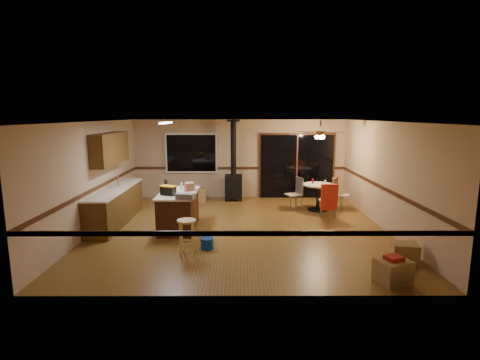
{
  "coord_description": "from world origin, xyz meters",
  "views": [
    {
      "loc": [
        -0.03,
        -8.87,
        2.76
      ],
      "look_at": [
        0.0,
        0.3,
        1.15
      ],
      "focal_mm": 28.0,
      "sensor_mm": 36.0,
      "label": 1
    }
  ],
  "objects_px": {
    "blue_bucket": "(207,243)",
    "box_under_window": "(197,196)",
    "wood_stove": "(234,178)",
    "toolbox_grey": "(185,196)",
    "bar_stool": "(187,236)",
    "chair_right": "(336,189)",
    "box_corner_b": "(405,253)",
    "box_corner_a": "(393,271)",
    "toolbox_black": "(168,191)",
    "chair_near": "(329,197)",
    "chair_left": "(297,190)",
    "dining_table": "(318,193)",
    "kitchen_island": "(179,210)"
  },
  "relations": [
    {
      "from": "chair_right",
      "to": "box_corner_a",
      "type": "xyz_separation_m",
      "value": [
        -0.27,
        -4.87,
        -0.4
      ]
    },
    {
      "from": "blue_bucket",
      "to": "chair_near",
      "type": "relative_size",
      "value": 0.39
    },
    {
      "from": "bar_stool",
      "to": "chair_near",
      "type": "relative_size",
      "value": 0.98
    },
    {
      "from": "wood_stove",
      "to": "box_under_window",
      "type": "xyz_separation_m",
      "value": [
        -1.18,
        -0.25,
        -0.52
      ]
    },
    {
      "from": "kitchen_island",
      "to": "box_corner_b",
      "type": "distance_m",
      "value": 5.1
    },
    {
      "from": "kitchen_island",
      "to": "toolbox_grey",
      "type": "relative_size",
      "value": 4.15
    },
    {
      "from": "bar_stool",
      "to": "chair_near",
      "type": "height_order",
      "value": "chair_near"
    },
    {
      "from": "box_under_window",
      "to": "box_corner_b",
      "type": "distance_m",
      "value": 6.69
    },
    {
      "from": "chair_right",
      "to": "box_corner_b",
      "type": "relative_size",
      "value": 1.52
    },
    {
      "from": "wood_stove",
      "to": "chair_left",
      "type": "relative_size",
      "value": 4.84
    },
    {
      "from": "chair_left",
      "to": "box_under_window",
      "type": "distance_m",
      "value": 3.21
    },
    {
      "from": "wood_stove",
      "to": "dining_table",
      "type": "height_order",
      "value": "wood_stove"
    },
    {
      "from": "chair_right",
      "to": "box_corner_b",
      "type": "xyz_separation_m",
      "value": [
        0.29,
        -4.02,
        -0.41
      ]
    },
    {
      "from": "kitchen_island",
      "to": "chair_left",
      "type": "relative_size",
      "value": 3.23
    },
    {
      "from": "toolbox_black",
      "to": "box_corner_a",
      "type": "distance_m",
      "value": 5.1
    },
    {
      "from": "blue_bucket",
      "to": "chair_left",
      "type": "xyz_separation_m",
      "value": [
        2.36,
        3.29,
        0.48
      ]
    },
    {
      "from": "kitchen_island",
      "to": "dining_table",
      "type": "xyz_separation_m",
      "value": [
        3.77,
        1.71,
        0.08
      ]
    },
    {
      "from": "blue_bucket",
      "to": "box_corner_a",
      "type": "bearing_deg",
      "value": -26.33
    },
    {
      "from": "box_under_window",
      "to": "box_corner_a",
      "type": "bearing_deg",
      "value": -56.15
    },
    {
      "from": "kitchen_island",
      "to": "box_corner_a",
      "type": "bearing_deg",
      "value": -36.94
    },
    {
      "from": "toolbox_black",
      "to": "chair_left",
      "type": "bearing_deg",
      "value": 32.37
    },
    {
      "from": "box_under_window",
      "to": "box_corner_a",
      "type": "height_order",
      "value": "box_under_window"
    },
    {
      "from": "toolbox_black",
      "to": "box_corner_b",
      "type": "xyz_separation_m",
      "value": [
        4.79,
        -1.9,
        -0.81
      ]
    },
    {
      "from": "kitchen_island",
      "to": "toolbox_black",
      "type": "distance_m",
      "value": 0.64
    },
    {
      "from": "dining_table",
      "to": "box_under_window",
      "type": "xyz_separation_m",
      "value": [
        -3.65,
        1.08,
        -0.33
      ]
    },
    {
      "from": "dining_table",
      "to": "chair_left",
      "type": "distance_m",
      "value": 0.62
    },
    {
      "from": "chair_left",
      "to": "box_under_window",
      "type": "xyz_separation_m",
      "value": [
        -3.05,
        0.95,
        -0.38
      ]
    },
    {
      "from": "toolbox_grey",
      "to": "bar_stool",
      "type": "height_order",
      "value": "toolbox_grey"
    },
    {
      "from": "kitchen_island",
      "to": "box_corner_a",
      "type": "distance_m",
      "value": 5.05
    },
    {
      "from": "toolbox_grey",
      "to": "box_under_window",
      "type": "bearing_deg",
      "value": 92.49
    },
    {
      "from": "toolbox_black",
      "to": "dining_table",
      "type": "distance_m",
      "value": 4.46
    },
    {
      "from": "wood_stove",
      "to": "bar_stool",
      "type": "relative_size",
      "value": 3.66
    },
    {
      "from": "kitchen_island",
      "to": "chair_right",
      "type": "bearing_deg",
      "value": 23.16
    },
    {
      "from": "blue_bucket",
      "to": "dining_table",
      "type": "height_order",
      "value": "dining_table"
    },
    {
      "from": "box_under_window",
      "to": "chair_right",
      "type": "bearing_deg",
      "value": -12.88
    },
    {
      "from": "toolbox_grey",
      "to": "box_corner_a",
      "type": "bearing_deg",
      "value": -31.61
    },
    {
      "from": "wood_stove",
      "to": "blue_bucket",
      "type": "bearing_deg",
      "value": -96.25
    },
    {
      "from": "toolbox_black",
      "to": "blue_bucket",
      "type": "bearing_deg",
      "value": -49.34
    },
    {
      "from": "toolbox_grey",
      "to": "chair_near",
      "type": "xyz_separation_m",
      "value": [
        3.6,
        1.55,
        -0.37
      ]
    },
    {
      "from": "chair_left",
      "to": "toolbox_grey",
      "type": "bearing_deg",
      "value": -138.37
    },
    {
      "from": "dining_table",
      "to": "chair_near",
      "type": "distance_m",
      "value": 0.89
    },
    {
      "from": "bar_stool",
      "to": "chair_left",
      "type": "distance_m",
      "value": 4.47
    },
    {
      "from": "toolbox_black",
      "to": "chair_right",
      "type": "xyz_separation_m",
      "value": [
        4.49,
        2.12,
        -0.4
      ]
    },
    {
      "from": "blue_bucket",
      "to": "box_under_window",
      "type": "bearing_deg",
      "value": 99.2
    },
    {
      "from": "box_under_window",
      "to": "wood_stove",
      "type": "bearing_deg",
      "value": 12.07
    },
    {
      "from": "blue_bucket",
      "to": "box_corner_a",
      "type": "relative_size",
      "value": 0.53
    },
    {
      "from": "kitchen_island",
      "to": "dining_table",
      "type": "distance_m",
      "value": 4.14
    },
    {
      "from": "chair_left",
      "to": "chair_right",
      "type": "relative_size",
      "value": 0.74
    },
    {
      "from": "chair_near",
      "to": "toolbox_grey",
      "type": "bearing_deg",
      "value": -156.66
    },
    {
      "from": "toolbox_black",
      "to": "chair_left",
      "type": "relative_size",
      "value": 0.66
    }
  ]
}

